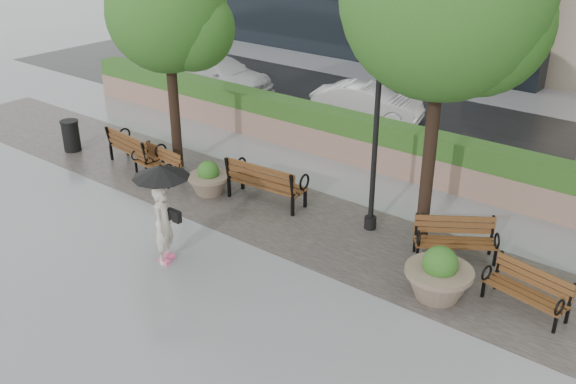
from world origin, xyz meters
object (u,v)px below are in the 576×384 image
Objects in this scene: bench_3 at (454,248)px; planter_right at (438,278)px; bench_4 at (525,299)px; car_left at (220,74)px; bench_0 at (136,156)px; bench_2 at (266,190)px; trash_bin at (71,137)px; bench_1 at (158,170)px; pedestrian at (163,204)px; car_right at (367,102)px; planter_left at (209,181)px; lamppost at (375,152)px.

bench_3 is 1.35× the size of planter_right.
car_left is (-14.49, 7.02, 0.42)m from bench_4.
bench_0 reaches higher than bench_3.
bench_2 is at bearing -173.48° from bench_4.
trash_bin is at bearing -167.34° from bench_4.
planter_right reaches higher than bench_1.
trash_bin is (-2.46, -0.41, 0.14)m from bench_0.
pedestrian is at bearing -156.18° from planter_right.
planter_right is at bearing -145.95° from bench_4.
trash_bin is at bearing 130.69° from car_right.
lamppost is (4.27, 0.95, 1.56)m from planter_left.
lamppost reaches higher than bench_4.
bench_0 is at bearing 9.56° from trash_bin.
car_right is (-4.21, 6.59, -1.30)m from lamppost.
trash_bin is 7.44m from car_left.
bench_4 is 8.21m from planter_left.
planter_left is (-6.38, -0.89, 0.08)m from bench_3.
bench_0 is at bearing -172.71° from lamppost.
bench_4 is 7.27m from pedestrian.
bench_3 is 9.18m from car_right.
car_right is at bearing 122.60° from lamppost.
lamppost reaches higher than bench_0.
pedestrian is at bearing -60.83° from planter_left.
car_left reaches higher than car_right.
trash_bin is (-5.37, -0.38, 0.10)m from planter_left.
bench_0 is 0.43× the size of car_left.
pedestrian is at bearing -19.81° from trash_bin.
bench_0 reaches higher than bench_4.
planter_right is 0.60× the size of pedestrian.
trash_bin is at bearing -172.13° from lamppost.
bench_3 is (4.89, 0.36, -0.06)m from bench_2.
lamppost is (-2.47, 1.59, 1.49)m from planter_right.
planter_right is at bearing -123.27° from car_left.
planter_left is at bearing 8.96° from pedestrian.
bench_1 is 9.98m from bench_4.
car_left reaches higher than bench_4.
bench_0 is 1.21× the size of bench_4.
trash_bin is 9.84m from lamppost.
car_left is at bearing 165.28° from bench_4.
bench_2 is at bearing -132.71° from car_left.
bench_1 is 0.42× the size of car_right.
planter_right is 15.10m from car_left.
planter_left is at bearing 4.09° from trash_bin.
planter_right is at bearing -155.61° from car_right.
trash_bin is 0.20× the size of car_left.
car_right is at bearing 99.27° from bench_3.
planter_left is at bearing -173.97° from bench_0.
bench_0 is 7.75m from car_left.
bench_1 is at bearing 151.73° from car_right.
bench_0 is at bearing 1.55° from bench_2.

